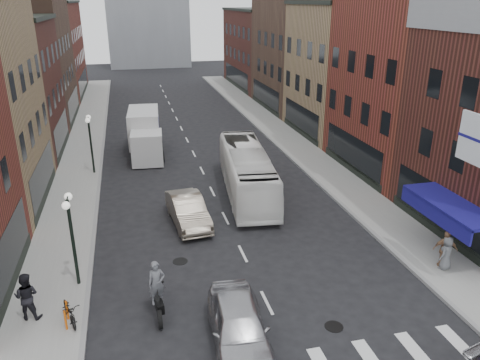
{
  "coord_description": "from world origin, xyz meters",
  "views": [
    {
      "loc": [
        -4.76,
        -14.01,
        11.36
      ],
      "look_at": [
        0.33,
        6.93,
        3.03
      ],
      "focal_mm": 35.0,
      "sensor_mm": 36.0,
      "label": 1
    }
  ],
  "objects_px": {
    "sedan_left_far": "(188,210)",
    "streetlamp_far": "(90,134)",
    "streetlamp_near": "(71,225)",
    "box_truck": "(145,134)",
    "sedan_left_near": "(239,326)",
    "bike_rack": "(66,315)",
    "ped_right_b": "(445,250)",
    "motorcycle_rider": "(157,291)",
    "transit_bus": "(247,172)",
    "parked_bicycle": "(70,311)",
    "ped_left_solo": "(26,296)",
    "ped_right_c": "(447,253)"
  },
  "relations": [
    {
      "from": "sedan_left_far",
      "to": "streetlamp_far",
      "type": "bearing_deg",
      "value": 114.89
    },
    {
      "from": "sedan_left_far",
      "to": "streetlamp_near",
      "type": "bearing_deg",
      "value": -142.87
    },
    {
      "from": "box_truck",
      "to": "sedan_left_near",
      "type": "xyz_separation_m",
      "value": [
        1.96,
        -22.99,
        -0.8
      ]
    },
    {
      "from": "streetlamp_near",
      "to": "bike_rack",
      "type": "relative_size",
      "value": 5.14
    },
    {
      "from": "sedan_left_near",
      "to": "ped_right_b",
      "type": "xyz_separation_m",
      "value": [
        10.03,
        2.64,
        0.21
      ]
    },
    {
      "from": "sedan_left_near",
      "to": "sedan_left_far",
      "type": "bearing_deg",
      "value": 96.64
    },
    {
      "from": "streetlamp_near",
      "to": "motorcycle_rider",
      "type": "xyz_separation_m",
      "value": [
        3.13,
        -2.77,
        -1.81
      ]
    },
    {
      "from": "streetlamp_far",
      "to": "ped_right_b",
      "type": "height_order",
      "value": "streetlamp_far"
    },
    {
      "from": "transit_bus",
      "to": "parked_bicycle",
      "type": "relative_size",
      "value": 6.13
    },
    {
      "from": "ped_left_solo",
      "to": "parked_bicycle",
      "type": "bearing_deg",
      "value": 171.37
    },
    {
      "from": "streetlamp_near",
      "to": "parked_bicycle",
      "type": "height_order",
      "value": "streetlamp_near"
    },
    {
      "from": "parked_bicycle",
      "to": "ped_right_b",
      "type": "xyz_separation_m",
      "value": [
        15.86,
        0.03,
        0.43
      ]
    },
    {
      "from": "sedan_left_near",
      "to": "ped_left_solo",
      "type": "bearing_deg",
      "value": 160.71
    },
    {
      "from": "streetlamp_far",
      "to": "ped_right_b",
      "type": "relative_size",
      "value": 2.33
    },
    {
      "from": "streetlamp_near",
      "to": "motorcycle_rider",
      "type": "height_order",
      "value": "streetlamp_near"
    },
    {
      "from": "transit_bus",
      "to": "ped_right_b",
      "type": "bearing_deg",
      "value": -52.96
    },
    {
      "from": "streetlamp_near",
      "to": "parked_bicycle",
      "type": "xyz_separation_m",
      "value": [
        -0.1,
        -2.54,
        -2.32
      ]
    },
    {
      "from": "parked_bicycle",
      "to": "bike_rack",
      "type": "bearing_deg",
      "value": -141.17
    },
    {
      "from": "transit_bus",
      "to": "sedan_left_far",
      "type": "height_order",
      "value": "transit_bus"
    },
    {
      "from": "parked_bicycle",
      "to": "ped_left_solo",
      "type": "bearing_deg",
      "value": 139.58
    },
    {
      "from": "box_truck",
      "to": "sedan_left_near",
      "type": "bearing_deg",
      "value": -81.18
    },
    {
      "from": "ped_left_solo",
      "to": "ped_right_c",
      "type": "xyz_separation_m",
      "value": [
        17.37,
        -0.68,
        -0.15
      ]
    },
    {
      "from": "streetlamp_far",
      "to": "parked_bicycle",
      "type": "relative_size",
      "value": 2.41
    },
    {
      "from": "box_truck",
      "to": "motorcycle_rider",
      "type": "xyz_separation_m",
      "value": [
        -0.64,
        -20.61,
        -0.52
      ]
    },
    {
      "from": "streetlamp_near",
      "to": "parked_bicycle",
      "type": "relative_size",
      "value": 2.41
    },
    {
      "from": "transit_bus",
      "to": "sedan_left_near",
      "type": "relative_size",
      "value": 2.16
    },
    {
      "from": "streetlamp_far",
      "to": "bike_rack",
      "type": "xyz_separation_m",
      "value": [
        -0.2,
        -16.7,
        -2.36
      ]
    },
    {
      "from": "motorcycle_rider",
      "to": "sedan_left_near",
      "type": "xyz_separation_m",
      "value": [
        2.6,
        -2.38,
        -0.28
      ]
    },
    {
      "from": "box_truck",
      "to": "ped_right_b",
      "type": "distance_m",
      "value": 23.63
    },
    {
      "from": "motorcycle_rider",
      "to": "parked_bicycle",
      "type": "relative_size",
      "value": 1.39
    },
    {
      "from": "parked_bicycle",
      "to": "ped_right_c",
      "type": "bearing_deg",
      "value": -19.2
    },
    {
      "from": "motorcycle_rider",
      "to": "ped_right_c",
      "type": "height_order",
      "value": "motorcycle_rider"
    },
    {
      "from": "streetlamp_near",
      "to": "ped_right_c",
      "type": "height_order",
      "value": "streetlamp_near"
    },
    {
      "from": "streetlamp_far",
      "to": "ped_left_solo",
      "type": "xyz_separation_m",
      "value": [
        -1.61,
        -15.95,
        -1.82
      ]
    },
    {
      "from": "sedan_left_far",
      "to": "ped_left_solo",
      "type": "bearing_deg",
      "value": -140.8
    },
    {
      "from": "streetlamp_far",
      "to": "parked_bicycle",
      "type": "distance_m",
      "value": 16.7
    },
    {
      "from": "motorcycle_rider",
      "to": "parked_bicycle",
      "type": "height_order",
      "value": "motorcycle_rider"
    },
    {
      "from": "parked_bicycle",
      "to": "ped_right_c",
      "type": "distance_m",
      "value": 15.87
    },
    {
      "from": "sedan_left_far",
      "to": "ped_right_b",
      "type": "relative_size",
      "value": 2.67
    },
    {
      "from": "streetlamp_far",
      "to": "ped_left_solo",
      "type": "distance_m",
      "value": 16.13
    },
    {
      "from": "motorcycle_rider",
      "to": "sedan_left_far",
      "type": "bearing_deg",
      "value": 67.46
    },
    {
      "from": "parked_bicycle",
      "to": "ped_left_solo",
      "type": "distance_m",
      "value": 1.7
    },
    {
      "from": "ped_right_b",
      "to": "transit_bus",
      "type": "bearing_deg",
      "value": -33.66
    },
    {
      "from": "sedan_left_near",
      "to": "streetlamp_near",
      "type": "bearing_deg",
      "value": 142.34
    },
    {
      "from": "ped_right_b",
      "to": "ped_right_c",
      "type": "height_order",
      "value": "ped_right_b"
    },
    {
      "from": "bike_rack",
      "to": "parked_bicycle",
      "type": "bearing_deg",
      "value": 57.7
    },
    {
      "from": "parked_bicycle",
      "to": "ped_right_c",
      "type": "xyz_separation_m",
      "value": [
        15.86,
        -0.09,
        0.34
      ]
    },
    {
      "from": "sedan_left_near",
      "to": "parked_bicycle",
      "type": "relative_size",
      "value": 2.83
    },
    {
      "from": "streetlamp_near",
      "to": "streetlamp_far",
      "type": "xyz_separation_m",
      "value": [
        0.0,
        14.0,
        0.0
      ]
    },
    {
      "from": "bike_rack",
      "to": "ped_right_c",
      "type": "xyz_separation_m",
      "value": [
        15.96,
        0.07,
        0.39
      ]
    }
  ]
}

